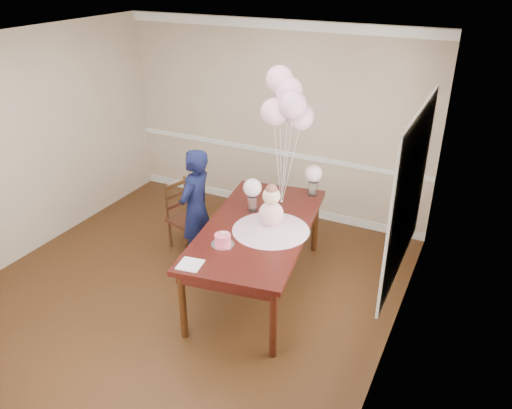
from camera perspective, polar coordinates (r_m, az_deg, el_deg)
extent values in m
cube|color=#311B0C|center=(5.72, -8.88, -10.51)|extent=(4.50, 5.00, 0.00)
cube|color=white|center=(4.64, -11.29, 17.15)|extent=(4.50, 5.00, 0.02)
cube|color=tan|center=(7.06, 1.98, 9.53)|extent=(4.50, 0.02, 2.70)
cube|color=tan|center=(6.55, -26.26, 5.35)|extent=(0.02, 5.00, 2.70)
cube|color=tan|center=(4.23, 15.77, -3.88)|extent=(0.02, 5.00, 2.70)
cube|color=white|center=(7.20, 1.89, 6.08)|extent=(4.50, 0.02, 0.07)
cube|color=white|center=(6.78, 2.13, 19.89)|extent=(4.50, 0.02, 0.12)
cube|color=silver|center=(7.53, 1.80, 0.09)|extent=(4.50, 0.02, 0.12)
cube|color=white|center=(4.59, 17.12, 1.23)|extent=(0.02, 1.66, 1.56)
cube|color=silver|center=(4.59, 16.90, 1.27)|extent=(0.01, 1.50, 1.40)
cube|color=black|center=(5.40, 0.19, -2.65)|extent=(1.42, 2.32, 0.05)
cube|color=black|center=(5.44, 0.19, -3.40)|extent=(1.29, 2.19, 0.11)
cylinder|color=black|center=(4.99, -8.39, -11.33)|extent=(0.09, 0.09, 0.76)
cylinder|color=black|center=(4.73, 1.96, -13.47)|extent=(0.09, 0.09, 0.76)
cylinder|color=black|center=(6.55, -1.06, -1.08)|extent=(0.09, 0.09, 0.76)
cylinder|color=black|center=(6.35, 6.79, -2.21)|extent=(0.09, 0.09, 0.76)
cone|color=#DAA1BB|center=(5.27, 1.72, -2.41)|extent=(0.95, 0.95, 0.11)
sphere|color=#F69BC1|center=(5.20, 1.74, -1.05)|extent=(0.26, 0.26, 0.26)
sphere|color=beige|center=(5.11, 1.77, 1.00)|extent=(0.18, 0.18, 0.18)
sphere|color=brown|center=(5.08, 1.78, 1.66)|extent=(0.13, 0.13, 0.13)
cylinder|color=silver|center=(5.04, -3.81, -4.57)|extent=(0.27, 0.27, 0.01)
cylinder|color=#FF5074|center=(5.01, -3.83, -3.99)|extent=(0.19, 0.19, 0.11)
sphere|color=silver|center=(4.98, -3.86, -3.30)|extent=(0.03, 0.03, 0.03)
sphere|color=silver|center=(4.98, -3.42, -3.23)|extent=(0.03, 0.03, 0.03)
cylinder|color=white|center=(5.66, -0.41, 0.14)|extent=(0.12, 0.12, 0.17)
sphere|color=#F9D1DA|center=(5.57, -0.42, 1.94)|extent=(0.21, 0.21, 0.21)
cylinder|color=silver|center=(6.06, 6.51, 1.83)|extent=(0.12, 0.12, 0.17)
sphere|color=silver|center=(5.98, 6.61, 3.53)|extent=(0.21, 0.21, 0.21)
cube|color=white|center=(4.76, -7.52, -6.82)|extent=(0.25, 0.25, 0.01)
cylinder|color=silver|center=(5.86, 2.93, 0.26)|extent=(0.05, 0.05, 0.02)
sphere|color=#FFB4C3|center=(5.49, 2.08, 10.51)|extent=(0.30, 0.30, 0.30)
sphere|color=#EBA6C6|center=(5.36, 4.22, 11.25)|extent=(0.30, 0.30, 0.30)
sphere|color=#FFB4DB|center=(5.51, 3.76, 12.85)|extent=(0.30, 0.30, 0.30)
sphere|color=#F9B0C5|center=(5.53, 2.73, 14.09)|extent=(0.30, 0.30, 0.30)
sphere|color=#E8A4BE|center=(5.53, 5.06, 9.94)|extent=(0.30, 0.30, 0.30)
cylinder|color=silver|center=(5.69, 2.50, 4.45)|extent=(0.10, 0.02, 0.91)
cylinder|color=silver|center=(5.62, 3.52, 4.74)|extent=(0.12, 0.04, 1.01)
cylinder|color=white|center=(5.68, 3.31, 5.59)|extent=(0.01, 0.11, 1.13)
cylinder|color=silver|center=(5.68, 2.81, 6.20)|extent=(0.11, 0.10, 1.23)
cylinder|color=white|center=(5.70, 3.93, 4.20)|extent=(0.14, 0.10, 0.84)
cube|color=black|center=(6.44, -7.97, -1.72)|extent=(0.48, 0.48, 0.04)
cylinder|color=#391D0F|center=(6.56, -9.81, -3.34)|extent=(0.04, 0.04, 0.38)
cylinder|color=#31190D|center=(6.34, -8.00, -4.32)|extent=(0.04, 0.04, 0.38)
cylinder|color=#3C1910|center=(6.73, -7.72, -2.36)|extent=(0.04, 0.04, 0.38)
cylinder|color=#34140E|center=(6.52, -5.89, -3.28)|extent=(0.04, 0.04, 0.38)
cylinder|color=#331B0E|center=(6.36, -10.23, 0.33)|extent=(0.04, 0.04, 0.49)
cylinder|color=#3D2310|center=(6.53, -8.06, 1.24)|extent=(0.04, 0.04, 0.49)
cube|color=#38170F|center=(6.49, -9.06, -0.05)|extent=(0.12, 0.35, 0.04)
cube|color=#331B0D|center=(6.43, -9.15, 1.07)|extent=(0.12, 0.35, 0.04)
cube|color=#391F0F|center=(6.37, -9.24, 2.22)|extent=(0.12, 0.35, 0.04)
imported|color=black|center=(5.91, -6.89, -0.56)|extent=(0.36, 0.54, 1.49)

